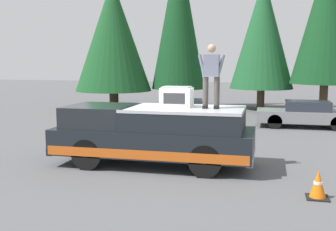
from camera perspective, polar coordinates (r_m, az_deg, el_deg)
The scene contains 11 objects.
ground_plane at distance 11.49m, azimuth 0.23°, elevation -7.14°, with size 90.00×90.00×0.00m, color #565659.
pickup_truck at distance 11.57m, azimuth -2.00°, elevation -2.61°, with size 2.01×5.54×1.65m.
compressor_unit at distance 11.39m, azimuth 1.20°, elevation 2.58°, with size 0.65×0.84×0.56m.
person_on_truck_bed at distance 11.05m, azimuth 5.96°, elevation 5.63°, with size 0.29×0.72×1.69m.
parked_car_grey at distance 19.17m, azimuth 18.30°, elevation 0.18°, with size 1.64×4.10×1.16m.
parked_car_maroon at distance 19.01m, azimuth 2.13°, elevation 0.50°, with size 1.64×4.10×1.16m.
traffic_cone at distance 9.50m, azimuth 19.87°, elevation -8.96°, with size 0.47×0.47×0.62m.
conifer_left at distance 24.40m, azimuth 21.02°, elevation 12.72°, with size 3.70×3.70×9.01m.
conifer_center_left at distance 25.56m, azimuth 12.83°, elevation 10.99°, with size 3.73×3.73×7.82m.
conifer_center_right at distance 26.02m, azimuth 1.44°, elevation 13.58°, with size 3.27×3.27×10.13m.
conifer_right at distance 26.18m, azimuth -7.56°, elevation 10.80°, with size 4.69×4.69×7.82m.
Camera 1 is at (-10.81, -2.59, 2.92)m, focal length 44.46 mm.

